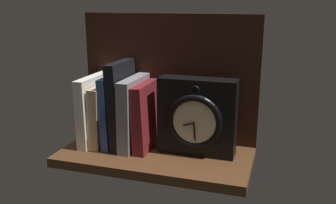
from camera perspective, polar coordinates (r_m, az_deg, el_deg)
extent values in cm
cube|color=#4C2D19|center=(102.92, -1.91, -8.33)|extent=(51.58, 25.05, 2.50)
cube|color=black|center=(107.82, 0.12, 3.67)|extent=(51.58, 1.20, 36.49)
cube|color=silver|center=(109.29, -11.16, -1.08)|extent=(2.98, 16.99, 19.42)
cube|color=tan|center=(108.16, -9.64, -1.82)|extent=(3.43, 15.34, 17.16)
cube|color=#2D4C8E|center=(106.51, -8.30, -1.25)|extent=(2.69, 14.49, 19.93)
cube|color=black|center=(104.80, -6.96, -0.34)|extent=(4.07, 14.36, 23.97)
cube|color=gray|center=(104.05, -5.21, -1.61)|extent=(3.52, 16.38, 19.69)
cube|color=maroon|center=(102.97, -3.38, -2.15)|extent=(4.04, 14.78, 18.45)
cube|color=black|center=(98.95, 4.49, -2.22)|extent=(20.55, 5.89, 20.55)
torus|color=black|center=(96.03, 4.02, -3.11)|extent=(14.77, 1.81, 14.77)
cylinder|color=beige|center=(96.03, 4.02, -3.11)|extent=(11.92, 0.60, 11.92)
cube|color=black|center=(96.04, 3.15, -3.40)|extent=(2.84, 0.30, 1.27)
cube|color=black|center=(96.28, 4.04, -4.52)|extent=(0.72, 0.30, 4.67)
torus|color=black|center=(94.10, 4.17, 1.81)|extent=(2.44, 0.44, 2.44)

